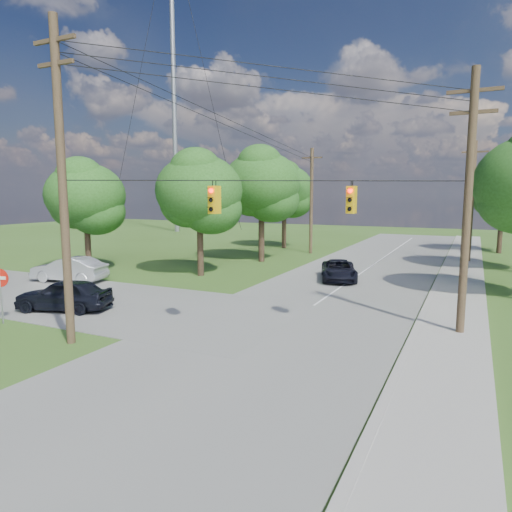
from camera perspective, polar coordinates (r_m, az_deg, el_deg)
The scene contains 19 objects.
ground at distance 16.02m, azimuth -11.70°, elevation -13.24°, with size 140.00×140.00×0.00m, color #36551C.
main_road at distance 19.16m, azimuth 2.44°, elevation -9.50°, with size 10.00×100.00×0.03m, color gray.
sidewalk_east at distance 17.76m, azimuth 23.16°, elevation -11.39°, with size 2.60×100.00×0.12m, color gray.
pole_sw at distance 18.43m, azimuth -23.07°, elevation 8.80°, with size 2.00×0.32×12.00m.
pole_ne at distance 19.84m, azimuth 24.97°, elevation 6.38°, with size 2.00×0.32×10.50m.
pole_north_e at distance 41.84m, azimuth 25.38°, elevation 6.24°, with size 2.00×0.32×10.00m.
pole_north_w at distance 44.17m, azimuth 6.93°, elevation 6.96°, with size 2.00×0.32×10.00m.
power_lines at distance 24.85m, azimuth 7.64°, elevation 15.69°, with size 13.93×29.62×4.93m.
traffic_signals at distance 17.56m, azimuth 3.48°, elevation 7.09°, with size 4.91×3.27×1.05m.
radio_mast at distance 72.95m, azimuth -10.27°, elevation 20.95°, with size 0.70×0.70×45.00m, color gray.
tree_w_near at distance 31.86m, azimuth -7.09°, elevation 8.11°, with size 6.00×6.00×8.40m.
tree_w_mid at distance 38.41m, azimuth 0.70°, elevation 9.07°, with size 6.40×6.40×9.22m.
tree_w_far at distance 48.38m, azimuth 3.57°, elevation 8.39°, with size 6.00×6.00×8.73m.
tree_e_far at distance 49.89m, azimuth 28.51°, elevation 7.08°, with size 5.80×5.80×8.32m.
tree_cross_n at distance 35.01m, azimuth -20.54°, elevation 7.10°, with size 5.60×5.60×7.91m.
car_cross_dark at distance 24.26m, azimuth -22.88°, elevation -4.47°, with size 1.84×4.58×1.56m, color black.
car_cross_silver at distance 32.07m, azimuth -22.33°, elevation -1.55°, with size 1.70×4.88×1.61m, color #B4B7BB.
car_main_north at distance 30.71m, azimuth 10.31°, elevation -1.75°, with size 2.19×4.75×1.32m, color black.
do_not_enter_sign at distance 22.91m, azimuth -29.34°, elevation -3.05°, with size 0.80×0.28×2.47m.
Camera 1 is at (9.17, -11.83, 5.69)m, focal length 32.00 mm.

